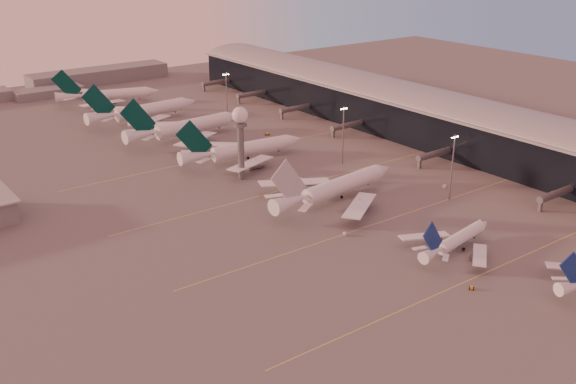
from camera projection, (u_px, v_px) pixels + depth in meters
ground at (471, 307)px, 179.34m from camera, size 700.00×700.00×0.00m
taxiway_markings at (400, 214)px, 237.86m from camera, size 180.00×185.25×0.02m
terminal at (435, 119)px, 317.76m from camera, size 57.00×362.00×23.04m
radar_tower at (240, 129)px, 264.13m from camera, size 6.40×6.40×31.10m
mast_b at (452, 164)px, 246.02m from camera, size 3.60×0.56×25.00m
mast_c at (343, 133)px, 284.32m from camera, size 3.60×0.56×25.00m
mast_d at (227, 94)px, 350.44m from camera, size 3.60×0.56×25.00m
distant_horizon at (60, 83)px, 422.26m from camera, size 165.00×37.50×9.00m
narrowbody_mid at (456, 242)px, 209.46m from camera, size 38.38×30.40×15.08m
widebody_white at (336, 191)px, 248.27m from camera, size 63.12×50.29×22.25m
greentail_a at (244, 152)px, 291.14m from camera, size 60.27×48.52×21.88m
greentail_b at (186, 130)px, 322.50m from camera, size 65.61×52.83×23.82m
greentail_c at (144, 113)px, 351.73m from camera, size 64.49×51.94×23.41m
greentail_d at (109, 97)px, 387.14m from camera, size 57.54×45.82×21.47m
gsv_tug_mid at (471, 288)px, 187.93m from camera, size 3.39×3.65×0.90m
gsv_truck_b at (480, 220)px, 230.60m from camera, size 5.52×2.87×2.12m
gsv_truck_c at (344, 232)px, 221.14m from camera, size 4.83×5.83×2.28m
gsv_catering_b at (445, 182)px, 261.20m from camera, size 5.79×2.94×4.65m
gsv_tug_far at (300, 179)px, 269.26m from camera, size 3.48×4.21×1.04m
gsv_tug_hangar at (267, 134)px, 328.67m from camera, size 3.85×2.38×1.08m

